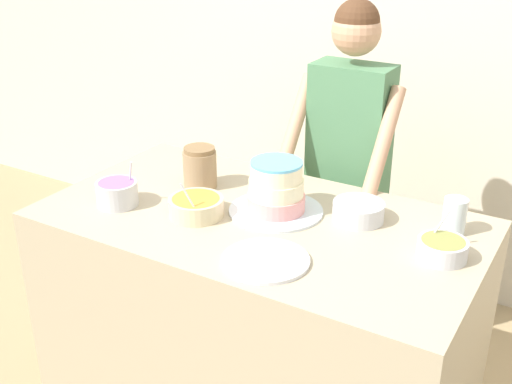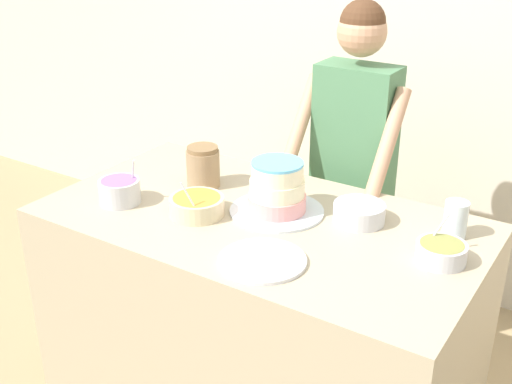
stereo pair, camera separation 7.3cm
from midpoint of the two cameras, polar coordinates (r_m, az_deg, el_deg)
The scene contains 11 objects.
wall_back at distance 3.42m, azimuth 12.20°, elevation 12.32°, with size 10.00×0.05×2.60m.
counter at distance 2.54m, azimuth -0.58°, elevation -11.95°, with size 1.57×0.86×0.96m.
person_baker at distance 2.75m, azimuth 7.42°, elevation 3.75°, with size 0.45×0.45×1.64m.
cake at distance 2.29m, azimuth 0.89°, elevation 0.12°, with size 0.34×0.34×0.20m.
frosting_bowl_orange at distance 2.30m, azimuth -6.26°, elevation -1.25°, with size 0.20×0.20×0.15m.
frosting_bowl_pink at distance 2.27m, azimuth 8.18°, elevation -1.63°, with size 0.18×0.18×0.07m.
frosting_bowl_olive at distance 2.09m, azimuth 15.26°, elevation -4.86°, with size 0.16×0.16×0.14m.
frosting_bowl_purple at distance 2.42m, azimuth -13.10°, elevation -0.04°, with size 0.15×0.15×0.17m.
drinking_glass at distance 2.24m, azimuth 16.33°, elevation -2.08°, with size 0.08×0.08×0.13m.
ceramic_plate at distance 2.01m, azimuth -0.20°, elevation -6.11°, with size 0.28×0.28×0.01m.
stoneware_jar at distance 2.52m, azimuth -5.85°, elevation 2.18°, with size 0.13×0.13×0.16m.
Camera 1 is at (1.04, -1.33, 1.98)m, focal length 45.00 mm.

